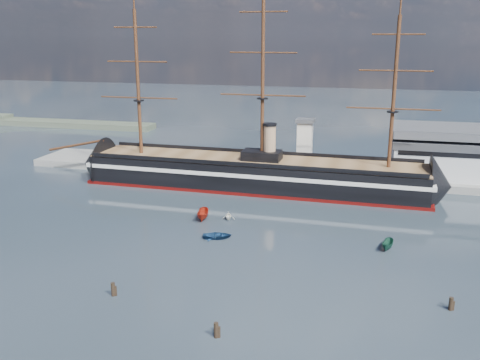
# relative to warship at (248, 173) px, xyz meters

# --- Properties ---
(ground) EXTENTS (600.00, 600.00, 0.00)m
(ground) POSITION_rel_warship_xyz_m (10.18, -20.00, -4.04)
(ground) COLOR #1E2A31
(ground) RESTS_ON ground
(quay) EXTENTS (180.00, 18.00, 2.00)m
(quay) POSITION_rel_warship_xyz_m (20.18, 16.00, -4.04)
(quay) COLOR slate
(quay) RESTS_ON ground
(quay_tower) EXTENTS (5.00, 5.00, 15.00)m
(quay_tower) POSITION_rel_warship_xyz_m (13.18, 13.00, 5.72)
(quay_tower) COLOR silver
(quay_tower) RESTS_ON ground
(shoreline) EXTENTS (120.00, 10.00, 4.00)m
(shoreline) POSITION_rel_warship_xyz_m (-129.05, 75.00, -2.59)
(shoreline) COLOR #3F4C38
(shoreline) RESTS_ON ground
(warship) EXTENTS (113.07, 18.40, 53.94)m
(warship) POSITION_rel_warship_xyz_m (0.00, 0.00, 0.00)
(warship) COLOR black
(warship) RESTS_ON ground
(motorboat_a) EXTENTS (7.41, 3.76, 2.83)m
(motorboat_a) POSITION_rel_warship_xyz_m (-3.61, -27.40, -4.04)
(motorboat_a) COLOR #A32312
(motorboat_a) RESTS_ON ground
(motorboat_b) EXTENTS (2.41, 3.86, 1.68)m
(motorboat_b) POSITION_rel_warship_xyz_m (2.56, -37.19, -4.04)
(motorboat_b) COLOR navy
(motorboat_b) RESTS_ON ground
(motorboat_c) EXTENTS (5.98, 3.23, 2.27)m
(motorboat_c) POSITION_rel_warship_xyz_m (35.57, -34.87, -4.04)
(motorboat_c) COLOR #184836
(motorboat_c) RESTS_ON ground
(motorboat_d) EXTENTS (5.68, 3.58, 1.93)m
(motorboat_d) POSITION_rel_warship_xyz_m (1.69, -25.70, -4.04)
(motorboat_d) COLOR white
(motorboat_d) RESTS_ON ground
(piling_near_left) EXTENTS (0.64, 0.64, 2.91)m
(piling_near_left) POSITION_rel_warship_xyz_m (-6.32, -64.49, -4.04)
(piling_near_left) COLOR black
(piling_near_left) RESTS_ON ground
(piling_near_mid) EXTENTS (0.64, 0.64, 2.89)m
(piling_near_mid) POSITION_rel_warship_xyz_m (12.71, -71.97, -4.04)
(piling_near_mid) COLOR black
(piling_near_mid) RESTS_ON ground
(piling_far_right) EXTENTS (0.64, 0.64, 2.76)m
(piling_far_right) POSITION_rel_warship_xyz_m (44.31, -56.38, -4.04)
(piling_far_right) COLOR black
(piling_far_right) RESTS_ON ground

